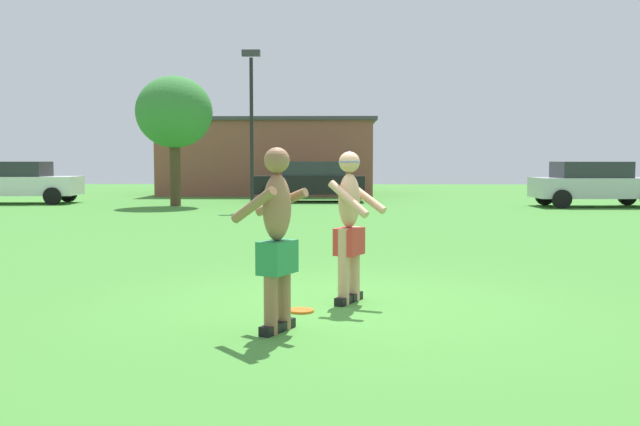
{
  "coord_description": "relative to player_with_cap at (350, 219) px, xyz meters",
  "views": [
    {
      "loc": [
        -0.06,
        -7.84,
        1.63
      ],
      "look_at": [
        -0.28,
        0.85,
        0.98
      ],
      "focal_mm": 39.51,
      "sensor_mm": 36.0,
      "label": 1
    }
  ],
  "objects": [
    {
      "name": "lamp_post",
      "position": [
        -3.0,
        15.38,
        2.29
      ],
      "size": [
        0.6,
        0.24,
        5.24
      ],
      "color": "black",
      "rests_on": "ground_plane"
    },
    {
      "name": "frisbee",
      "position": [
        -0.53,
        -0.52,
        -0.95
      ],
      "size": [
        0.27,
        0.27,
        0.03
      ],
      "primitive_type": "cylinder",
      "color": "orange",
      "rests_on": "ground_plane"
    },
    {
      "name": "car_black_mid_lot",
      "position": [
        -1.21,
        19.7,
        -0.14
      ],
      "size": [
        4.32,
        2.06,
        1.58
      ],
      "color": "black",
      "rests_on": "ground_plane"
    },
    {
      "name": "player_in_green",
      "position": [
        -0.71,
        -1.39,
        -0.03
      ],
      "size": [
        0.74,
        0.85,
        1.75
      ],
      "color": "black",
      "rests_on": "ground_plane"
    },
    {
      "name": "ground_plane",
      "position": [
        -0.08,
        -0.14,
        -0.96
      ],
      "size": [
        80.0,
        80.0,
        0.0
      ],
      "primitive_type": "plane",
      "color": "#428433"
    },
    {
      "name": "player_with_cap",
      "position": [
        0.0,
        0.0,
        0.0
      ],
      "size": [
        0.69,
        0.82,
        1.74
      ],
      "color": "black",
      "rests_on": "ground_plane"
    },
    {
      "name": "car_white_far_end",
      "position": [
        -12.19,
        18.24,
        -0.14
      ],
      "size": [
        4.4,
        2.25,
        1.58
      ],
      "color": "white",
      "rests_on": "ground_plane"
    },
    {
      "name": "tree_right_field",
      "position": [
        -5.94,
        16.97,
        2.34
      ],
      "size": [
        2.7,
        2.7,
        4.6
      ],
      "color": "#4C3823",
      "rests_on": "ground_plane"
    },
    {
      "name": "outbuilding_behind_lot",
      "position": [
        -3.46,
        26.37,
        0.83
      ],
      "size": [
        10.14,
        6.59,
        3.57
      ],
      "color": "brown",
      "rests_on": "ground_plane"
    },
    {
      "name": "car_silver_near_post",
      "position": [
        8.86,
        16.88,
        -0.14
      ],
      "size": [
        4.35,
        2.12,
        1.58
      ],
      "color": "silver",
      "rests_on": "ground_plane"
    }
  ]
}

